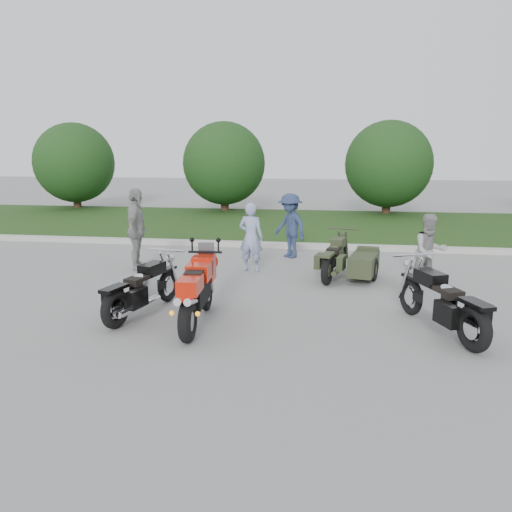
# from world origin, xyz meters

# --- Properties ---
(ground) EXTENTS (80.00, 80.00, 0.00)m
(ground) POSITION_xyz_m (0.00, 0.00, 0.00)
(ground) COLOR gray
(ground) RESTS_ON ground
(curb) EXTENTS (60.00, 0.30, 0.15)m
(curb) POSITION_xyz_m (0.00, 6.00, 0.07)
(curb) COLOR #B9B7AE
(curb) RESTS_ON ground
(grass_strip) EXTENTS (60.00, 8.00, 0.14)m
(grass_strip) POSITION_xyz_m (0.00, 10.15, 0.07)
(grass_strip) COLOR #2E4F1B
(grass_strip) RESTS_ON ground
(tree_far_left) EXTENTS (3.60, 3.60, 4.00)m
(tree_far_left) POSITION_xyz_m (-10.00, 13.50, 2.19)
(tree_far_left) COLOR #3F2B1C
(tree_far_left) RESTS_ON ground
(tree_mid_left) EXTENTS (3.60, 3.60, 4.00)m
(tree_mid_left) POSITION_xyz_m (-3.00, 13.50, 2.19)
(tree_mid_left) COLOR #3F2B1C
(tree_mid_left) RESTS_ON ground
(tree_mid_right) EXTENTS (3.60, 3.60, 4.00)m
(tree_mid_right) POSITION_xyz_m (4.00, 13.50, 2.19)
(tree_mid_right) COLOR #3F2B1C
(tree_mid_right) RESTS_ON ground
(sportbike_red) EXTENTS (0.43, 2.17, 1.03)m
(sportbike_red) POSITION_xyz_m (-0.46, -0.71, 0.61)
(sportbike_red) COLOR black
(sportbike_red) RESTS_ON ground
(cruiser_left) EXTENTS (0.67, 2.16, 0.85)m
(cruiser_left) POSITION_xyz_m (-1.55, -0.35, 0.43)
(cruiser_left) COLOR black
(cruiser_left) RESTS_ON ground
(cruiser_right) EXTENTS (1.05, 2.23, 0.91)m
(cruiser_right) POSITION_xyz_m (3.42, -0.49, 0.46)
(cruiser_right) COLOR black
(cruiser_right) RESTS_ON ground
(cruiser_sidecar) EXTENTS (1.33, 2.14, 0.83)m
(cruiser_sidecar) POSITION_xyz_m (2.13, 2.69, 0.39)
(cruiser_sidecar) COLOR black
(cruiser_sidecar) RESTS_ON ground
(person_stripe) EXTENTS (0.66, 0.51, 1.63)m
(person_stripe) POSITION_xyz_m (-0.17, 3.09, 0.81)
(person_stripe) COLOR #8E98C2
(person_stripe) RESTS_ON ground
(person_grey) EXTENTS (0.90, 0.80, 1.55)m
(person_grey) POSITION_xyz_m (3.66, 2.15, 0.78)
(person_grey) COLOR #989692
(person_grey) RESTS_ON ground
(person_denim) EXTENTS (1.22, 1.22, 1.70)m
(person_denim) POSITION_xyz_m (0.61, 4.74, 0.85)
(person_denim) COLOR navy
(person_denim) RESTS_ON ground
(person_back) EXTENTS (0.63, 1.19, 1.94)m
(person_back) POSITION_xyz_m (-2.87, 2.86, 0.97)
(person_back) COLOR gray
(person_back) RESTS_ON ground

